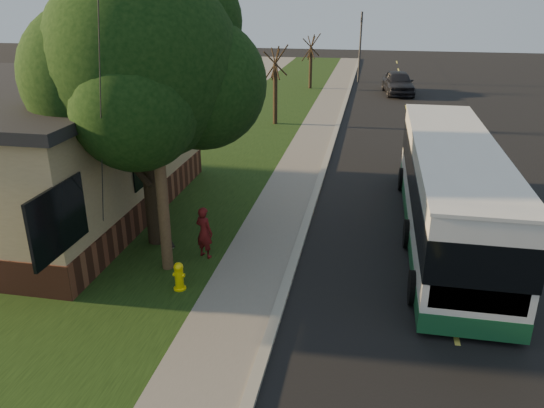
% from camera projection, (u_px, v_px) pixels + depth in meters
% --- Properties ---
extents(ground, '(120.00, 120.00, 0.00)m').
position_uv_depth(ground, '(282.00, 302.00, 12.91)').
color(ground, black).
rests_on(ground, ground).
extents(road, '(8.00, 80.00, 0.01)m').
position_uv_depth(road, '(422.00, 179.00, 21.32)').
color(road, black).
rests_on(road, ground).
extents(curb, '(0.25, 80.00, 0.12)m').
position_uv_depth(curb, '(323.00, 172.00, 22.00)').
color(curb, gray).
rests_on(curb, ground).
extents(sidewalk, '(2.00, 80.00, 0.08)m').
position_uv_depth(sidewalk, '(299.00, 171.00, 22.18)').
color(sidewalk, slate).
rests_on(sidewalk, ground).
extents(grass_verge, '(5.00, 80.00, 0.07)m').
position_uv_depth(grass_verge, '(218.00, 166.00, 22.79)').
color(grass_verge, black).
rests_on(grass_verge, ground).
extents(building_lot, '(15.00, 80.00, 0.04)m').
position_uv_depth(building_lot, '(11.00, 154.00, 24.54)').
color(building_lot, slate).
rests_on(building_lot, ground).
extents(fire_hydrant, '(0.32, 0.32, 0.74)m').
position_uv_depth(fire_hydrant, '(179.00, 276.00, 13.21)').
color(fire_hydrant, yellow).
rests_on(fire_hydrant, grass_verge).
extents(utility_pole, '(2.86, 3.21, 9.07)m').
position_uv_depth(utility_pole, '(154.00, 99.00, 12.66)').
color(utility_pole, '#473321').
rests_on(utility_pole, ground).
extents(leafy_tree, '(6.30, 6.00, 7.80)m').
position_uv_depth(leafy_tree, '(146.00, 66.00, 14.12)').
color(leafy_tree, black).
rests_on(leafy_tree, grass_verge).
extents(bare_tree_near, '(1.38, 1.21, 4.31)m').
position_uv_depth(bare_tree_near, '(275.00, 86.00, 29.11)').
color(bare_tree_near, black).
rests_on(bare_tree_near, grass_verge).
extents(bare_tree_far, '(1.38, 1.21, 4.03)m').
position_uv_depth(bare_tree_far, '(311.00, 62.00, 40.01)').
color(bare_tree_far, black).
rests_on(bare_tree_far, grass_verge).
extents(traffic_signal, '(0.18, 0.22, 5.50)m').
position_uv_depth(traffic_signal, '(360.00, 42.00, 42.60)').
color(traffic_signal, '#2D2D30').
rests_on(traffic_signal, ground).
extents(transit_bus, '(2.54, 11.00, 2.98)m').
position_uv_depth(transit_bus, '(450.00, 188.00, 15.72)').
color(transit_bus, silver).
rests_on(transit_bus, ground).
extents(skateboarder, '(0.64, 0.54, 1.50)m').
position_uv_depth(skateboarder, '(204.00, 232.00, 14.69)').
color(skateboarder, '#541012').
rests_on(skateboarder, grass_verge).
extents(skateboard_main, '(0.69, 0.86, 0.08)m').
position_uv_depth(skateboard_main, '(168.00, 242.00, 15.70)').
color(skateboard_main, black).
rests_on(skateboard_main, grass_verge).
extents(dumpster, '(1.56, 1.40, 1.15)m').
position_uv_depth(dumpster, '(104.00, 169.00, 20.57)').
color(dumpster, black).
rests_on(dumpster, building_lot).
extents(distant_car, '(2.48, 5.02, 1.65)m').
position_uv_depth(distant_car, '(398.00, 82.00, 38.55)').
color(distant_car, black).
rests_on(distant_car, ground).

